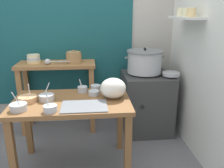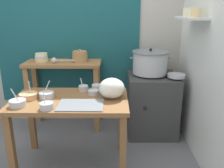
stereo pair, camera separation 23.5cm
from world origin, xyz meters
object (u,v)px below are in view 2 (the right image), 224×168
(stove_block, at_px, (151,104))
(prep_bowl_3, at_px, (28,96))
(prep_bowl_0, at_px, (47,106))
(prep_bowl_1, at_px, (97,87))
(bowl_stack_enamel, at_px, (41,57))
(prep_bowl_4, at_px, (94,92))
(ladle, at_px, (55,60))
(prep_bowl_6, at_px, (18,103))
(back_shelf_table, at_px, (64,78))
(clay_pot, at_px, (80,57))
(plastic_bag, at_px, (112,88))
(steamer_pot, at_px, (150,62))
(serving_tray, at_px, (81,105))
(prep_table, at_px, (71,109))
(wide_pan, at_px, (176,76))
(prep_bowl_2, at_px, (83,88))

(stove_block, height_order, prep_bowl_3, prep_bowl_3)
(prep_bowl_0, xyz_separation_m, prep_bowl_1, (0.39, 0.49, 0.00))
(bowl_stack_enamel, bearing_deg, prep_bowl_4, -45.70)
(ladle, bearing_deg, prep_bowl_6, -96.92)
(back_shelf_table, distance_m, prep_bowl_3, 0.85)
(prep_bowl_3, height_order, prep_bowl_4, prep_bowl_3)
(prep_bowl_0, height_order, prep_bowl_4, prep_bowl_0)
(ladle, bearing_deg, back_shelf_table, 45.87)
(back_shelf_table, distance_m, clay_pot, 0.36)
(plastic_bag, distance_m, prep_bowl_1, 0.27)
(steamer_pot, height_order, ladle, steamer_pot)
(serving_tray, bearing_deg, stove_block, 48.36)
(prep_table, xyz_separation_m, stove_block, (0.90, 0.70, -0.23))
(bowl_stack_enamel, height_order, ladle, bowl_stack_enamel)
(prep_bowl_3, distance_m, prep_bowl_4, 0.62)
(plastic_bag, xyz_separation_m, prep_bowl_1, (-0.16, 0.21, -0.06))
(wide_pan, xyz_separation_m, prep_bowl_2, (-1.05, -0.33, -0.05))
(serving_tray, bearing_deg, wide_pan, 35.10)
(steamer_pot, bearing_deg, prep_bowl_0, -136.20)
(plastic_bag, relative_size, prep_bowl_3, 1.36)
(prep_bowl_4, bearing_deg, stove_block, 40.56)
(clay_pot, relative_size, wide_pan, 0.94)
(prep_table, distance_m, plastic_bag, 0.45)
(prep_bowl_0, distance_m, prep_bowl_4, 0.52)
(prep_bowl_6, bearing_deg, prep_bowl_1, 32.92)
(steamer_pot, distance_m, serving_tray, 1.17)
(stove_block, bearing_deg, prep_bowl_1, -144.93)
(prep_table, height_order, prep_bowl_6, prep_bowl_6)
(prep_table, distance_m, prep_bowl_1, 0.36)
(stove_block, bearing_deg, back_shelf_table, 173.44)
(back_shelf_table, xyz_separation_m, prep_bowl_2, (0.33, -0.61, 0.07))
(stove_block, bearing_deg, plastic_bag, -126.47)
(ladle, xyz_separation_m, plastic_bag, (0.71, -0.73, -0.12))
(stove_block, xyz_separation_m, prep_bowl_6, (-1.32, -0.89, 0.37))
(prep_bowl_0, bearing_deg, stove_block, 42.09)
(prep_bowl_2, bearing_deg, prep_bowl_4, -41.61)
(back_shelf_table, bearing_deg, plastic_bag, -51.98)
(prep_bowl_2, bearing_deg, prep_bowl_1, 7.23)
(bowl_stack_enamel, distance_m, ladle, 0.23)
(ladle, distance_m, prep_bowl_3, 0.78)
(stove_block, xyz_separation_m, serving_tray, (-0.77, -0.87, 0.34))
(prep_bowl_4, bearing_deg, prep_bowl_2, 138.39)
(steamer_pot, relative_size, prep_bowl_3, 2.72)
(stove_block, xyz_separation_m, steamer_pot, (-0.04, 0.02, 0.54))
(prep_table, distance_m, prep_bowl_2, 0.28)
(prep_table, distance_m, prep_bowl_6, 0.49)
(prep_bowl_1, relative_size, prep_bowl_6, 0.58)
(stove_block, relative_size, ladle, 2.60)
(back_shelf_table, distance_m, prep_bowl_4, 0.85)
(steamer_pot, bearing_deg, serving_tray, -129.49)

